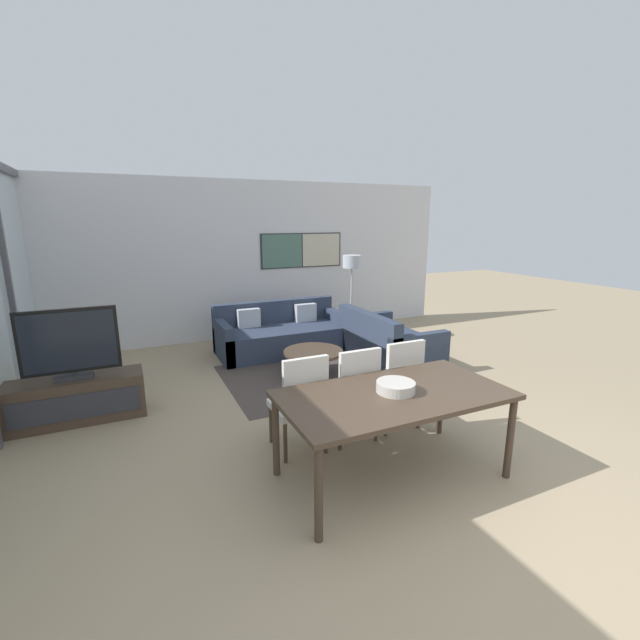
{
  "coord_description": "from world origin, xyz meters",
  "views": [
    {
      "loc": [
        -2.16,
        -1.68,
        2.13
      ],
      "look_at": [
        -0.07,
        2.84,
        0.95
      ],
      "focal_mm": 24.0,
      "sensor_mm": 36.0,
      "label": 1
    }
  ],
  "objects_px": {
    "sofa_main": "(281,335)",
    "floor_lamp": "(352,269)",
    "sofa_side": "(385,345)",
    "tv_console": "(78,399)",
    "television": "(70,345)",
    "dining_table": "(394,400)",
    "dining_chair_left": "(301,400)",
    "dining_chair_right": "(398,380)",
    "coffee_table": "(313,357)",
    "dining_chair_centre": "(353,390)",
    "fruit_bowl": "(396,386)"
  },
  "relations": [
    {
      "from": "sofa_side",
      "to": "dining_table",
      "type": "relative_size",
      "value": 0.84
    },
    {
      "from": "sofa_main",
      "to": "coffee_table",
      "type": "bearing_deg",
      "value": -90.0
    },
    {
      "from": "sofa_main",
      "to": "sofa_side",
      "type": "xyz_separation_m",
      "value": [
        1.25,
        -1.2,
        -0.0
      ]
    },
    {
      "from": "dining_chair_centre",
      "to": "dining_chair_right",
      "type": "xyz_separation_m",
      "value": [
        0.54,
        0.04,
        0.0
      ]
    },
    {
      "from": "dining_chair_centre",
      "to": "floor_lamp",
      "type": "xyz_separation_m",
      "value": [
        1.74,
        3.18,
        0.75
      ]
    },
    {
      "from": "television",
      "to": "coffee_table",
      "type": "relative_size",
      "value": 1.15
    },
    {
      "from": "sofa_main",
      "to": "dining_chair_centre",
      "type": "distance_m",
      "value": 3.11
    },
    {
      "from": "dining_chair_centre",
      "to": "tv_console",
      "type": "bearing_deg",
      "value": 146.94
    },
    {
      "from": "sofa_main",
      "to": "coffee_table",
      "type": "relative_size",
      "value": 2.55
    },
    {
      "from": "sofa_main",
      "to": "fruit_bowl",
      "type": "height_order",
      "value": "fruit_bowl"
    },
    {
      "from": "sofa_main",
      "to": "sofa_side",
      "type": "height_order",
      "value": "same"
    },
    {
      "from": "dining_chair_centre",
      "to": "coffee_table",
      "type": "bearing_deg",
      "value": 78.2
    },
    {
      "from": "tv_console",
      "to": "sofa_side",
      "type": "height_order",
      "value": "sofa_side"
    },
    {
      "from": "television",
      "to": "sofa_side",
      "type": "distance_m",
      "value": 4.15
    },
    {
      "from": "television",
      "to": "floor_lamp",
      "type": "distance_m",
      "value": 4.51
    },
    {
      "from": "dining_chair_centre",
      "to": "fruit_bowl",
      "type": "bearing_deg",
      "value": -88.48
    },
    {
      "from": "dining_chair_left",
      "to": "dining_chair_right",
      "type": "xyz_separation_m",
      "value": [
        1.08,
        0.03,
        0.0
      ]
    },
    {
      "from": "sofa_side",
      "to": "tv_console",
      "type": "bearing_deg",
      "value": 93.77
    },
    {
      "from": "dining_chair_right",
      "to": "tv_console",
      "type": "bearing_deg",
      "value": 152.55
    },
    {
      "from": "sofa_main",
      "to": "dining_chair_left",
      "type": "bearing_deg",
      "value": -106.57
    },
    {
      "from": "dining_chair_left",
      "to": "dining_chair_centre",
      "type": "bearing_deg",
      "value": -0.94
    },
    {
      "from": "television",
      "to": "dining_chair_centre",
      "type": "xyz_separation_m",
      "value": [
        2.48,
        -1.61,
        -0.33
      ]
    },
    {
      "from": "sofa_side",
      "to": "fruit_bowl",
      "type": "distance_m",
      "value": 3.05
    },
    {
      "from": "television",
      "to": "dining_chair_right",
      "type": "xyz_separation_m",
      "value": [
        3.02,
        -1.57,
        -0.33
      ]
    },
    {
      "from": "dining_chair_left",
      "to": "floor_lamp",
      "type": "xyz_separation_m",
      "value": [
        2.28,
        3.17,
        0.75
      ]
    },
    {
      "from": "sofa_main",
      "to": "fruit_bowl",
      "type": "distance_m",
      "value": 3.8
    },
    {
      "from": "sofa_main",
      "to": "fruit_bowl",
      "type": "bearing_deg",
      "value": -95.4
    },
    {
      "from": "dining_chair_right",
      "to": "floor_lamp",
      "type": "height_order",
      "value": "floor_lamp"
    },
    {
      "from": "tv_console",
      "to": "floor_lamp",
      "type": "distance_m",
      "value": 4.61
    },
    {
      "from": "sofa_main",
      "to": "tv_console",
      "type": "bearing_deg",
      "value": -152.73
    },
    {
      "from": "dining_chair_centre",
      "to": "floor_lamp",
      "type": "bearing_deg",
      "value": 61.36
    },
    {
      "from": "sofa_side",
      "to": "dining_chair_right",
      "type": "distance_m",
      "value": 2.15
    },
    {
      "from": "sofa_main",
      "to": "floor_lamp",
      "type": "bearing_deg",
      "value": 4.14
    },
    {
      "from": "sofa_side",
      "to": "floor_lamp",
      "type": "distance_m",
      "value": 1.65
    },
    {
      "from": "television",
      "to": "coffee_table",
      "type": "bearing_deg",
      "value": 3.33
    },
    {
      "from": "tv_console",
      "to": "dining_chair_centre",
      "type": "xyz_separation_m",
      "value": [
        2.48,
        -1.61,
        0.28
      ]
    },
    {
      "from": "television",
      "to": "floor_lamp",
      "type": "height_order",
      "value": "floor_lamp"
    },
    {
      "from": "dining_chair_left",
      "to": "floor_lamp",
      "type": "distance_m",
      "value": 3.97
    },
    {
      "from": "sofa_side",
      "to": "floor_lamp",
      "type": "bearing_deg",
      "value": -5.15
    },
    {
      "from": "sofa_main",
      "to": "dining_chair_right",
      "type": "bearing_deg",
      "value": -86.78
    },
    {
      "from": "sofa_main",
      "to": "dining_chair_left",
      "type": "relative_size",
      "value": 2.18
    },
    {
      "from": "sofa_side",
      "to": "dining_chair_centre",
      "type": "bearing_deg",
      "value": 139.29
    },
    {
      "from": "tv_console",
      "to": "dining_chair_right",
      "type": "xyz_separation_m",
      "value": [
        3.02,
        -1.57,
        0.28
      ]
    },
    {
      "from": "floor_lamp",
      "to": "television",
      "type": "bearing_deg",
      "value": -159.6
    },
    {
      "from": "tv_console",
      "to": "fruit_bowl",
      "type": "distance_m",
      "value": 3.42
    },
    {
      "from": "television",
      "to": "floor_lamp",
      "type": "bearing_deg",
      "value": 20.4
    },
    {
      "from": "dining_table",
      "to": "fruit_bowl",
      "type": "bearing_deg",
      "value": 25.25
    },
    {
      "from": "sofa_side",
      "to": "dining_chair_right",
      "type": "height_order",
      "value": "dining_chair_right"
    },
    {
      "from": "television",
      "to": "dining_table",
      "type": "height_order",
      "value": "television"
    },
    {
      "from": "television",
      "to": "coffee_table",
      "type": "xyz_separation_m",
      "value": [
        2.85,
        0.17,
        -0.57
      ]
    }
  ]
}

